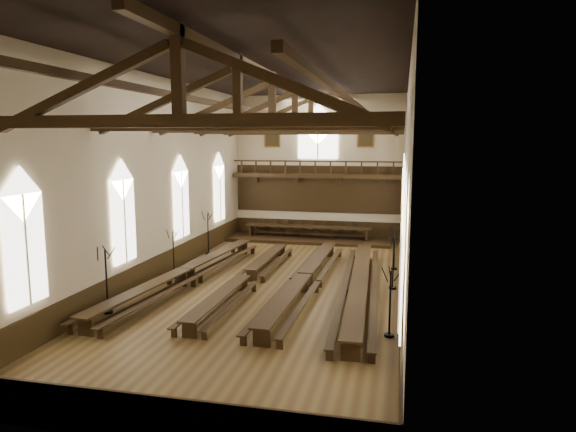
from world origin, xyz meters
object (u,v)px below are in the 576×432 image
(dais, at_px, (307,239))
(candelabrum_right_mid, at_px, (393,273))
(high_table, at_px, (308,228))
(candelabrum_right_far, at_px, (394,257))
(candelabrum_left_near, at_px, (107,293))
(candelabrum_left_far, at_px, (208,241))
(candelabrum_left_mid, at_px, (174,261))
(candelabrum_right_near, at_px, (390,316))
(refectory_row_d, at_px, (359,283))
(refectory_row_b, at_px, (247,276))
(refectory_row_a, at_px, (185,272))
(refectory_row_c, at_px, (305,278))

(dais, bearing_deg, candelabrum_right_mid, -60.49)
(high_table, height_order, candelabrum_right_far, candelabrum_right_far)
(candelabrum_left_near, distance_m, candelabrum_left_far, 11.01)
(high_table, bearing_deg, candelabrum_left_mid, -116.32)
(candelabrum_right_near, bearing_deg, refectory_row_d, 107.14)
(candelabrum_left_mid, xyz_separation_m, candelabrum_right_near, (11.10, -6.23, 0.05))
(refectory_row_d, bearing_deg, refectory_row_b, 177.39)
(dais, height_order, candelabrum_right_far, candelabrum_right_far)
(refectory_row_a, distance_m, dais, 12.49)
(refectory_row_a, distance_m, candelabrum_left_near, 4.82)
(refectory_row_a, height_order, candelabrum_left_near, candelabrum_left_near)
(candelabrum_right_near, bearing_deg, candelabrum_left_near, 179.60)
(candelabrum_left_far, bearing_deg, refectory_row_a, -78.41)
(candelabrum_right_mid, xyz_separation_m, candelabrum_right_far, (-0.00, 3.73, -0.08))
(refectory_row_d, height_order, candelabrum_right_mid, candelabrum_right_mid)
(refectory_row_b, distance_m, candelabrum_right_mid, 6.86)
(candelabrum_right_near, relative_size, candelabrum_right_far, 1.09)
(high_table, height_order, candelabrum_right_near, candelabrum_right_near)
(candelabrum_left_mid, bearing_deg, refectory_row_c, -9.28)
(refectory_row_a, distance_m, candelabrum_right_mid, 9.88)
(refectory_row_c, xyz_separation_m, candelabrum_right_near, (4.00, -5.07, 0.21))
(refectory_row_d, distance_m, candelabrum_left_near, 10.70)
(candelabrum_right_mid, bearing_deg, candelabrum_right_far, 90.00)
(dais, relative_size, candelabrum_right_far, 4.90)
(refectory_row_c, xyz_separation_m, dais, (-1.97, 11.52, -0.46))
(refectory_row_d, bearing_deg, dais, 110.85)
(candelabrum_left_mid, bearing_deg, refectory_row_a, -49.30)
(candelabrum_left_far, distance_m, candelabrum_right_far, 11.18)
(refectory_row_a, bearing_deg, candelabrum_right_near, -25.66)
(refectory_row_c, bearing_deg, refectory_row_d, -8.14)
(high_table, distance_m, candelabrum_left_mid, 11.56)
(refectory_row_b, xyz_separation_m, high_table, (0.80, 11.64, 0.40))
(refectory_row_a, height_order, dais, refectory_row_a)
(refectory_row_d, xyz_separation_m, candelabrum_right_mid, (1.45, 1.32, 0.20))
(refectory_row_b, distance_m, candelabrum_right_near, 8.39)
(candelabrum_left_far, xyz_separation_m, candelabrum_right_mid, (11.10, -5.06, -0.02))
(candelabrum_left_near, bearing_deg, refectory_row_a, 74.20)
(dais, xyz_separation_m, candelabrum_right_near, (5.98, -16.58, 0.67))
(candelabrum_left_near, xyz_separation_m, candelabrum_left_mid, (0.00, 6.15, -0.12))
(candelabrum_left_mid, relative_size, candelabrum_right_far, 1.02)
(dais, bearing_deg, refectory_row_a, -107.80)
(refectory_row_c, distance_m, high_table, 11.69)
(refectory_row_c, bearing_deg, dais, 99.72)
(dais, relative_size, candelabrum_left_near, 4.15)
(dais, bearing_deg, candelabrum_right_far, -48.81)
(refectory_row_b, height_order, candelabrum_right_near, candelabrum_right_near)
(candelabrum_right_mid, bearing_deg, candelabrum_left_mid, 178.96)
(high_table, xyz_separation_m, candelabrum_left_far, (-5.12, -5.50, -0.10))
(candelabrum_left_far, bearing_deg, candelabrum_right_far, -6.83)
(candelabrum_right_near, bearing_deg, refectory_row_b, 143.87)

